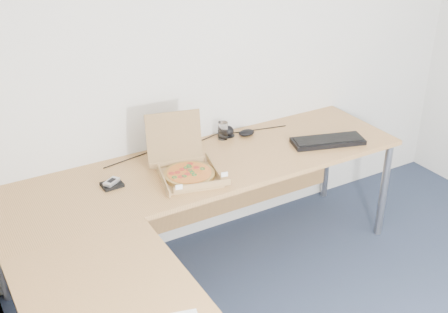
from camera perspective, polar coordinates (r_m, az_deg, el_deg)
desk at (r=2.93m, az=-3.35°, el=-6.11°), size 2.50×2.20×0.73m
pizza_box at (r=3.22m, az=-3.68°, el=-1.40°), size 0.32×0.38×0.33m
drinking_glass at (r=3.66m, az=-0.13°, el=2.62°), size 0.07×0.07×0.12m
keyboard at (r=3.68m, az=10.39°, el=1.52°), size 0.49×0.29×0.03m
mouse at (r=3.72m, az=2.28°, el=2.41°), size 0.13×0.11×0.04m
wallet at (r=3.19m, az=-11.19°, el=-2.80°), size 0.12×0.10×0.02m
phone at (r=3.19m, az=-11.23°, el=-2.51°), size 0.10×0.09×0.02m
dome_speaker at (r=3.71m, az=0.39°, el=2.63°), size 0.09×0.09×0.08m
cable_bundle at (r=3.62m, az=-2.99°, el=1.32°), size 0.62×0.13×0.01m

